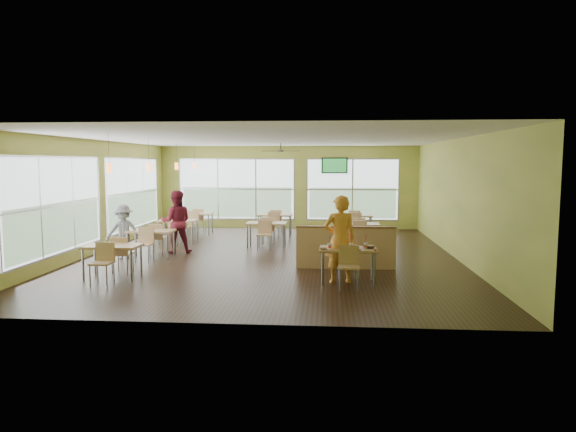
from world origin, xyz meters
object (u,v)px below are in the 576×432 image
object	(u,v)px
half_wall_divider	(346,247)
main_table	(348,254)
man_plaid	(340,239)
food_basket	(369,247)

from	to	relation	value
half_wall_divider	main_table	bearing A→B (deg)	-90.00
main_table	man_plaid	bearing A→B (deg)	-175.62
food_basket	man_plaid	bearing A→B (deg)	-175.80
main_table	half_wall_divider	size ratio (longest dim) A/B	0.63
man_plaid	food_basket	xyz separation A→B (m)	(0.62, 0.05, -0.16)
half_wall_divider	food_basket	world-z (taller)	half_wall_divider
main_table	half_wall_divider	distance (m)	1.45
food_basket	main_table	bearing A→B (deg)	-175.87
man_plaid	food_basket	distance (m)	0.64
man_plaid	main_table	bearing A→B (deg)	173.84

